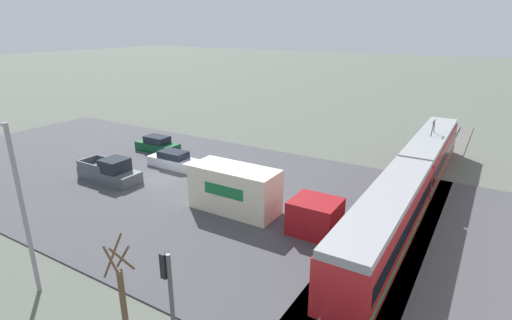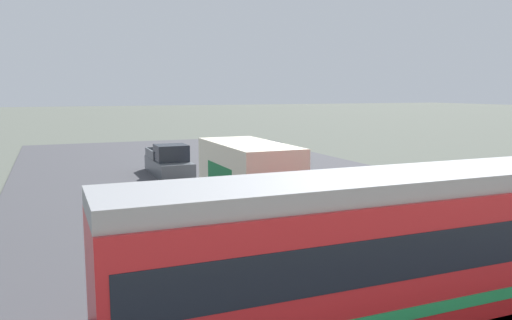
{
  "view_description": "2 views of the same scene",
  "coord_description": "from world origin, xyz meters",
  "px_view_note": "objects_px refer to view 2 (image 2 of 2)",
  "views": [
    {
      "loc": [
        21.69,
        22.46,
        11.91
      ],
      "look_at": [
        -3.44,
        7.13,
        1.91
      ],
      "focal_mm": 28.0,
      "sensor_mm": 36.0,
      "label": 1
    },
    {
      "loc": [
        9.1,
        27.42,
        5.2
      ],
      "look_at": [
        0.65,
        7.07,
        2.16
      ],
      "focal_mm": 35.0,
      "sensor_mm": 36.0,
      "label": 2
    }
  ],
  "objects_px": {
    "sedan_car_0": "(266,154)",
    "sedan_car_1": "(257,165)",
    "pickup_truck": "(169,163)",
    "box_truck": "(262,188)"
  },
  "relations": [
    {
      "from": "box_truck",
      "to": "sedan_car_0",
      "type": "xyz_separation_m",
      "value": [
        -6.9,
        -15.29,
        -0.76
      ]
    },
    {
      "from": "box_truck",
      "to": "pickup_truck",
      "type": "distance_m",
      "value": 12.96
    },
    {
      "from": "box_truck",
      "to": "sedan_car_1",
      "type": "bearing_deg",
      "value": -111.82
    },
    {
      "from": "sedan_car_1",
      "to": "sedan_car_0",
      "type": "bearing_deg",
      "value": -119.93
    },
    {
      "from": "pickup_truck",
      "to": "sedan_car_1",
      "type": "height_order",
      "value": "pickup_truck"
    },
    {
      "from": "sedan_car_0",
      "to": "sedan_car_1",
      "type": "bearing_deg",
      "value": 60.07
    },
    {
      "from": "pickup_truck",
      "to": "sedan_car_1",
      "type": "distance_m",
      "value": 5.48
    },
    {
      "from": "pickup_truck",
      "to": "sedan_car_0",
      "type": "bearing_deg",
      "value": -162.73
    },
    {
      "from": "pickup_truck",
      "to": "sedan_car_1",
      "type": "xyz_separation_m",
      "value": [
        -5.07,
        2.07,
        -0.14
      ]
    },
    {
      "from": "pickup_truck",
      "to": "sedan_car_1",
      "type": "bearing_deg",
      "value": 157.81
    }
  ]
}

